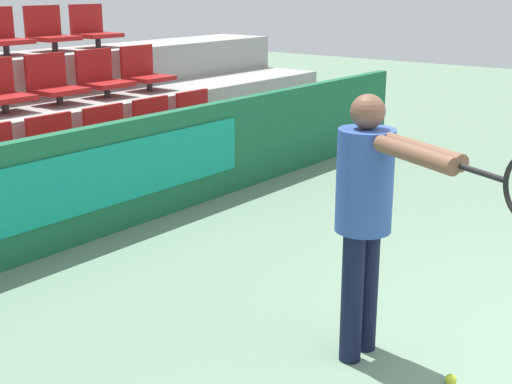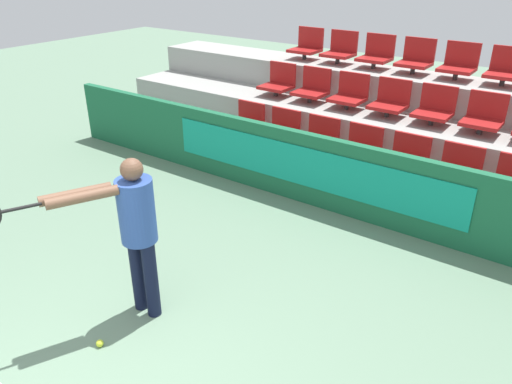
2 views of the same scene
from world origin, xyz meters
The scene contains 15 objects.
barrier_wall centered at (-0.01, 4.39, 0.50)m, with size 10.07×0.14×0.99m.
bleacher_tier_front centered at (0.00, 4.92, 0.23)m, with size 9.67×0.90×0.46m.
bleacher_tier_middle centered at (0.00, 5.82, 0.46)m, with size 9.67×0.90×0.93m.
stadium_chair_3 centered at (0.00, 5.04, 0.69)m, with size 0.49×0.45×0.53m.
stadium_chair_4 centered at (0.65, 5.04, 0.69)m, with size 0.49×0.45×0.53m.
stadium_chair_5 centered at (1.31, 5.04, 0.69)m, with size 0.49×0.45×0.53m.
stadium_chair_6 centered at (1.96, 5.04, 0.69)m, with size 0.49×0.45×0.53m.
stadium_chair_11 centered at (0.65, 5.94, 1.15)m, with size 0.49×0.45×0.53m.
stadium_chair_12 centered at (1.31, 5.94, 1.15)m, with size 0.49×0.45×0.53m.
stadium_chair_13 centered at (1.96, 5.94, 1.15)m, with size 0.49×0.45×0.53m.
stadium_chair_18 centered at (0.65, 6.84, 1.61)m, with size 0.49×0.45×0.53m.
stadium_chair_19 centered at (1.31, 6.84, 1.61)m, with size 0.49×0.45×0.53m.
stadium_chair_20 centered at (1.96, 6.84, 1.61)m, with size 0.49×0.45×0.53m.
tennis_player centered at (-0.56, 1.44, 0.98)m, with size 0.75×1.39×1.59m.
tennis_ball centered at (-0.51, 0.90, 0.03)m, with size 0.07×0.07×0.07m.
Camera 1 is at (-3.97, -0.42, 2.17)m, focal length 50.00 mm.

